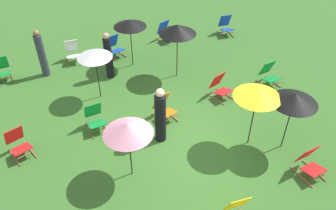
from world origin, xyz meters
name	(u,v)px	position (x,y,z in m)	size (l,w,h in m)	color
ground_plane	(186,144)	(0.00, 0.00, 0.00)	(40.00, 40.00, 0.00)	#386B28
deckchair_0	(18,143)	(-4.19, 1.51, 0.37)	(0.68, 0.87, 0.83)	olive
deckchair_1	(164,108)	(-0.10, 1.28, 0.37)	(0.63, 0.85, 0.83)	olive
deckchair_2	(226,26)	(4.51, 5.23, 0.37)	(0.58, 0.82, 0.83)	olive
deckchair_3	(269,74)	(3.87, 1.45, 0.37)	(0.54, 0.80, 0.83)	olive
deckchair_4	(220,87)	(1.97, 1.51, 0.37)	(0.66, 0.86, 0.83)	olive
deckchair_5	(95,118)	(-2.08, 1.67, 0.37)	(0.50, 0.78, 0.83)	olive
deckchair_6	(310,163)	(2.31, -2.19, 0.37)	(0.52, 0.79, 0.83)	olive
deckchair_7	(115,47)	(-0.31, 5.44, 0.37)	(0.68, 0.87, 0.83)	olive
deckchair_8	(3,69)	(-4.32, 5.51, 0.37)	(0.51, 0.78, 0.83)	olive
deckchair_9	(165,32)	(1.96, 5.77, 0.37)	(0.68, 0.87, 0.83)	olive
deckchair_11	(72,52)	(-1.87, 5.70, 0.37)	(0.53, 0.80, 0.83)	olive
umbrella_0	(94,54)	(-1.56, 3.09, 1.60)	(1.06, 1.06, 1.73)	black
umbrella_1	(130,24)	(0.06, 4.50, 1.65)	(1.15, 1.15, 1.77)	black
umbrella_2	(295,98)	(2.35, -1.17, 1.65)	(1.17, 1.17, 1.79)	black
umbrella_3	(178,29)	(1.25, 3.20, 1.78)	(1.24, 1.24, 1.94)	black
umbrella_4	(128,129)	(-1.71, -0.39, 1.53)	(1.17, 1.17, 1.69)	black
umbrella_5	(258,92)	(1.59, -0.67, 1.74)	(1.21, 1.21, 1.89)	black
person_0	(42,54)	(-2.96, 5.15, 0.82)	(0.28, 0.28, 1.72)	#333847
person_1	(108,56)	(-0.91, 4.11, 0.81)	(0.31, 0.31, 1.68)	black
person_2	(160,116)	(-0.55, 0.47, 0.82)	(0.39, 0.39, 1.72)	black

